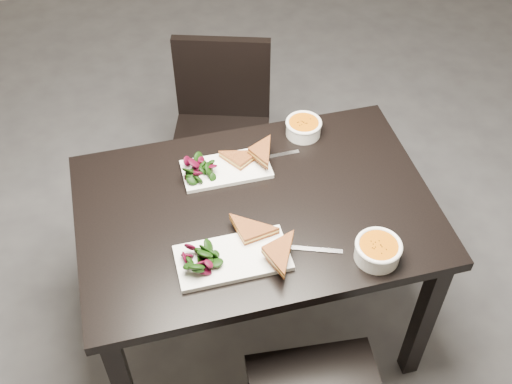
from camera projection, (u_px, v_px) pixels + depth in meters
The scene contains 13 objects.
ground at pixel (322, 220), 3.08m from camera, with size 5.00×5.00×0.00m, color #47474C.
table at pixel (256, 225), 2.20m from camera, with size 1.20×0.80×0.75m.
chair_far at pixel (222, 123), 2.83m from camera, with size 0.53×0.53×0.85m.
plate_near at pixel (233, 258), 1.97m from camera, with size 0.35×0.18×0.02m, color white.
sandwich_near at pixel (252, 243), 1.97m from camera, with size 0.18×0.13×0.06m, color #A15321, non-canonical shape.
salad_near at pixel (201, 258), 1.93m from camera, with size 0.11×0.10×0.05m, color black, non-canonical shape.
soup_bowl_near at pixel (378, 250), 1.96m from camera, with size 0.15×0.15×0.07m.
cutlery_near at pixel (314, 249), 2.00m from camera, with size 0.18×0.02×0.00m, color silver.
plate_far at pixel (226, 169), 2.24m from camera, with size 0.31×0.16×0.02m, color white.
sandwich_far at pixel (245, 162), 2.22m from camera, with size 0.16×0.12×0.05m, color #A15321, non-canonical shape.
salad_far at pixel (198, 168), 2.20m from camera, with size 0.10×0.09×0.04m, color black, non-canonical shape.
soup_bowl_far at pixel (304, 127), 2.36m from camera, with size 0.14×0.14×0.06m.
cutlery_far at pixel (275, 156), 2.30m from camera, with size 0.18×0.02×0.00m, color silver.
Camera 1 is at (-0.81, -1.86, 2.34)m, focal length 44.39 mm.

